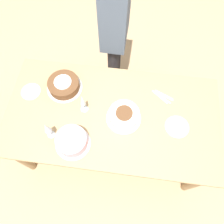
{
  "coord_description": "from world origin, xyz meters",
  "views": [
    {
      "loc": [
        -0.1,
        0.72,
        2.37
      ],
      "look_at": [
        0.0,
        0.0,
        0.8
      ],
      "focal_mm": 35.0,
      "sensor_mm": 36.0,
      "label": 1
    }
  ],
  "objects_px": {
    "cake_center_white": "(124,116)",
    "wine_glass_far": "(82,101)",
    "wine_glass_near": "(47,128)",
    "person_cutting": "(115,20)",
    "cake_front_chocolate": "(64,85)",
    "cake_back_decorated": "(72,141)"
  },
  "relations": [
    {
      "from": "cake_back_decorated",
      "to": "person_cutting",
      "type": "height_order",
      "value": "person_cutting"
    },
    {
      "from": "cake_back_decorated",
      "to": "cake_center_white",
      "type": "bearing_deg",
      "value": -144.18
    },
    {
      "from": "cake_front_chocolate",
      "to": "cake_back_decorated",
      "type": "distance_m",
      "value": 0.51
    },
    {
      "from": "cake_front_chocolate",
      "to": "cake_back_decorated",
      "type": "xyz_separation_m",
      "value": [
        -0.17,
        0.48,
        0.01
      ]
    },
    {
      "from": "wine_glass_near",
      "to": "person_cutting",
      "type": "height_order",
      "value": "person_cutting"
    },
    {
      "from": "cake_front_chocolate",
      "to": "wine_glass_near",
      "type": "bearing_deg",
      "value": 89.04
    },
    {
      "from": "wine_glass_near",
      "to": "wine_glass_far",
      "type": "xyz_separation_m",
      "value": [
        -0.22,
        -0.25,
        0.0
      ]
    },
    {
      "from": "wine_glass_far",
      "to": "person_cutting",
      "type": "distance_m",
      "value": 0.77
    },
    {
      "from": "wine_glass_near",
      "to": "person_cutting",
      "type": "bearing_deg",
      "value": -110.52
    },
    {
      "from": "cake_back_decorated",
      "to": "person_cutting",
      "type": "bearing_deg",
      "value": -100.38
    },
    {
      "from": "cake_back_decorated",
      "to": "cake_front_chocolate",
      "type": "bearing_deg",
      "value": -70.02
    },
    {
      "from": "cake_back_decorated",
      "to": "wine_glass_near",
      "type": "distance_m",
      "value": 0.21
    },
    {
      "from": "cake_center_white",
      "to": "wine_glass_near",
      "type": "relative_size",
      "value": 1.38
    },
    {
      "from": "cake_back_decorated",
      "to": "person_cutting",
      "type": "distance_m",
      "value": 1.08
    },
    {
      "from": "cake_center_white",
      "to": "wine_glass_far",
      "type": "distance_m",
      "value": 0.34
    },
    {
      "from": "cake_front_chocolate",
      "to": "wine_glass_far",
      "type": "relative_size",
      "value": 1.36
    },
    {
      "from": "cake_center_white",
      "to": "cake_front_chocolate",
      "type": "bearing_deg",
      "value": -22.22
    },
    {
      "from": "cake_front_chocolate",
      "to": "wine_glass_far",
      "type": "xyz_separation_m",
      "value": [
        -0.21,
        0.18,
        0.1
      ]
    },
    {
      "from": "wine_glass_near",
      "to": "person_cutting",
      "type": "relative_size",
      "value": 0.12
    },
    {
      "from": "cake_center_white",
      "to": "cake_front_chocolate",
      "type": "relative_size",
      "value": 0.92
    },
    {
      "from": "cake_front_chocolate",
      "to": "cake_back_decorated",
      "type": "height_order",
      "value": "cake_back_decorated"
    },
    {
      "from": "cake_back_decorated",
      "to": "wine_glass_near",
      "type": "height_order",
      "value": "wine_glass_near"
    }
  ]
}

